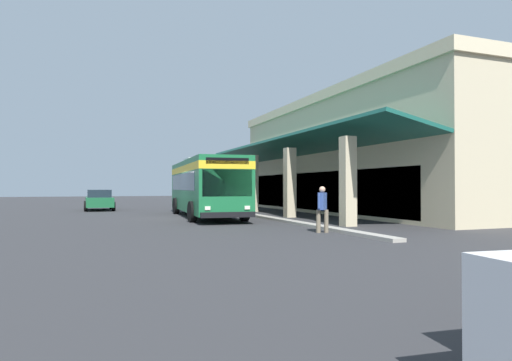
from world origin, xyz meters
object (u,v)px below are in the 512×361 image
object	(u,v)px
parked_sedan_green	(99,200)
potted_palm	(239,200)
transit_bus	(205,184)
pedestrian	(322,207)

from	to	relation	value
parked_sedan_green	potted_palm	size ratio (longest dim) A/B	1.46
transit_bus	pedestrian	world-z (taller)	transit_bus
pedestrian	potted_palm	world-z (taller)	potted_palm
transit_bus	parked_sedan_green	size ratio (longest dim) A/B	2.55
parked_sedan_green	pedestrian	world-z (taller)	pedestrian
transit_bus	potted_palm	distance (m)	6.46
pedestrian	potted_palm	xyz separation A→B (m)	(-15.10, 1.72, -0.20)
transit_bus	potted_palm	size ratio (longest dim) A/B	3.73
potted_palm	parked_sedan_green	bearing A→B (deg)	-114.77
potted_palm	transit_bus	bearing A→B (deg)	-35.25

